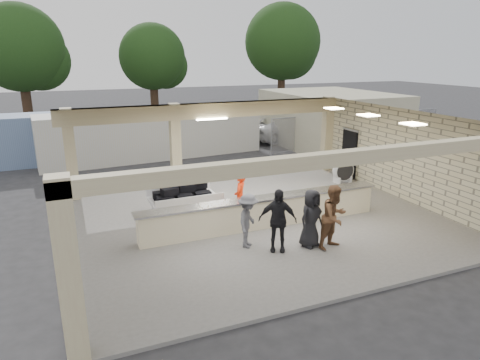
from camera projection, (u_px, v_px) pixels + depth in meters
name	position (u px, v px, depth m)	size (l,w,h in m)	color
ground	(257.00, 223.00, 14.25)	(120.00, 120.00, 0.00)	#2A292C
pavilion	(255.00, 179.00, 14.53)	(12.01, 10.00, 3.55)	slate
baggage_counter	(264.00, 212.00, 13.64)	(8.20, 0.58, 0.98)	beige
luggage_cart	(184.00, 195.00, 14.50)	(2.35, 1.48, 1.35)	silver
drum_fan	(343.00, 171.00, 18.27)	(0.90, 0.49, 0.99)	silver
baggage_handler	(240.00, 197.00, 14.07)	(0.59, 0.32, 1.61)	#FF320D
passenger_a	(334.00, 217.00, 12.01)	(0.90, 0.40, 1.85)	brown
passenger_b	(278.00, 220.00, 11.83)	(1.06, 0.39, 1.81)	black
passenger_c	(248.00, 221.00, 12.09)	(1.02, 0.36, 1.59)	#545459
passenger_d	(311.00, 218.00, 12.14)	(0.83, 0.34, 1.69)	black
car_white_a	(285.00, 128.00, 28.07)	(2.55, 5.37, 1.53)	silver
car_white_b	(353.00, 122.00, 30.57)	(1.78, 4.76, 1.50)	silver
car_dark	(268.00, 122.00, 30.06)	(1.70, 4.81, 1.60)	black
container_white	(154.00, 134.00, 23.08)	(11.78, 2.36, 2.55)	beige
fence	(360.00, 129.00, 25.96)	(12.06, 0.06, 2.03)	gray
tree_left	(25.00, 52.00, 31.25)	(6.60, 6.30, 9.00)	#382619
tree_mid	(156.00, 59.00, 36.86)	(6.00, 5.60, 8.00)	#382619
tree_right	(285.00, 45.00, 40.03)	(7.20, 7.00, 10.00)	#382619
adjacent_building	(330.00, 119.00, 26.14)	(6.00, 8.00, 3.20)	beige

